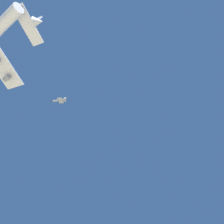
# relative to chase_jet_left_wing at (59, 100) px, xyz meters

# --- Properties ---
(chase_jet_left_wing) EXTENTS (8.92, 15.28, 4.00)m
(chase_jet_left_wing) POSITION_rel_chase_jet_left_wing_xyz_m (0.00, 0.00, 0.00)
(chase_jet_left_wing) COLOR #999EA3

